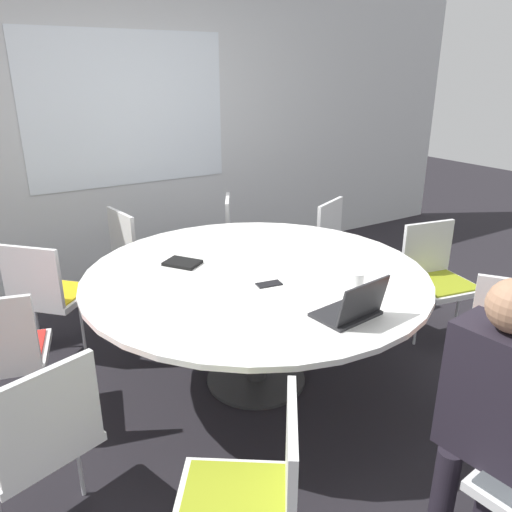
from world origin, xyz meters
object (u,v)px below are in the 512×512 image
object	(u,v)px
chair_6	(47,290)
coffee_cup	(357,281)
chair_9	(253,494)
cell_phone	(269,284)
laptop	(353,308)
chair_3	(342,243)
chair_7	(1,349)
chair_1	(511,350)
chair_5	(138,250)
spiral_notebook	(182,263)
chair_4	(243,236)
chair_8	(38,433)
handbag	(395,294)
person_0	(494,402)
chair_2	(436,273)

from	to	relation	value
chair_6	coffee_cup	world-z (taller)	chair_6
chair_9	cell_phone	size ratio (longest dim) A/B	5.72
laptop	cell_phone	xyz separation A→B (m)	(-0.12, 0.55, -0.05)
chair_3	chair_7	distance (m)	2.67
chair_1	chair_5	world-z (taller)	same
spiral_notebook	cell_phone	size ratio (longest dim) A/B	1.73
chair_4	chair_8	distance (m)	2.64
spiral_notebook	chair_7	bearing A→B (deg)	-178.32
chair_6	coffee_cup	xyz separation A→B (m)	(1.37, -1.48, 0.29)
chair_9	handbag	bearing A→B (deg)	-22.49
chair_3	chair_5	world-z (taller)	same
person_0	cell_phone	size ratio (longest dim) A/B	8.06
chair_4	person_0	distance (m)	2.79
chair_6	laptop	size ratio (longest dim) A/B	2.58
chair_8	handbag	size ratio (longest dim) A/B	2.38
laptop	chair_3	bearing A→B (deg)	-136.47
chair_2	chair_6	size ratio (longest dim) A/B	1.00
chair_6	laptop	xyz separation A→B (m)	(1.11, -1.72, 0.30)
chair_8	chair_9	xyz separation A→B (m)	(0.58, -0.72, 0.00)
chair_5	chair_7	distance (m)	1.57
chair_5	cell_phone	bearing A→B (deg)	0.09
chair_3	person_0	size ratio (longest dim) A/B	0.71
chair_4	spiral_notebook	world-z (taller)	chair_4
chair_6	chair_7	xyz separation A→B (m)	(-0.35, -0.67, 0.00)
chair_8	chair_3	bearing A→B (deg)	6.53
chair_4	person_0	bearing A→B (deg)	19.52
chair_3	coffee_cup	distance (m)	1.51
chair_1	person_0	bearing A→B (deg)	80.19
chair_4	chair_8	world-z (taller)	same
chair_2	handbag	world-z (taller)	chair_2
laptop	coffee_cup	size ratio (longest dim) A/B	3.48
cell_phone	handbag	distance (m)	1.72
chair_5	laptop	distance (m)	2.19
chair_5	person_0	world-z (taller)	person_0
chair_2	coffee_cup	bearing A→B (deg)	26.62
person_0	handbag	world-z (taller)	person_0
chair_4	spiral_notebook	xyz separation A→B (m)	(-0.97, -0.92, 0.26)
chair_5	spiral_notebook	bearing A→B (deg)	-11.29
chair_7	person_0	size ratio (longest dim) A/B	0.71
chair_1	chair_7	bearing A→B (deg)	22.13
chair_1	chair_4	bearing A→B (deg)	-30.17
chair_6	cell_phone	world-z (taller)	chair_6
chair_3	chair_5	xyz separation A→B (m)	(-1.52, 0.75, 0.00)
chair_6	spiral_notebook	distance (m)	0.99
chair_9	spiral_notebook	bearing A→B (deg)	19.24
chair_9	chair_3	bearing A→B (deg)	-12.49
coffee_cup	spiral_notebook	bearing A→B (deg)	127.83
chair_4	chair_8	size ratio (longest dim) A/B	1.00
person_0	chair_3	bearing A→B (deg)	-34.04
chair_6	handbag	world-z (taller)	chair_6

